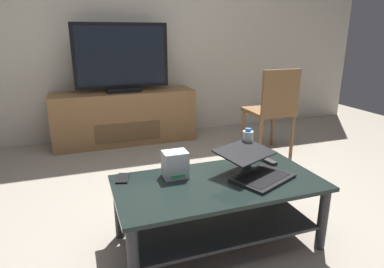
# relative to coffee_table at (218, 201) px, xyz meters

# --- Properties ---
(ground_plane) EXTENTS (7.68, 7.68, 0.00)m
(ground_plane) POSITION_rel_coffee_table_xyz_m (0.01, 0.27, -0.29)
(ground_plane) COLOR #9E9384
(back_wall) EXTENTS (6.40, 0.12, 2.80)m
(back_wall) POSITION_rel_coffee_table_xyz_m (0.01, 2.52, 1.11)
(back_wall) COLOR beige
(back_wall) RESTS_ON ground
(coffee_table) EXTENTS (1.23, 0.62, 0.42)m
(coffee_table) POSITION_rel_coffee_table_xyz_m (0.00, 0.00, 0.00)
(coffee_table) COLOR black
(coffee_table) RESTS_ON ground
(media_cabinet) EXTENTS (1.64, 0.44, 0.61)m
(media_cabinet) POSITION_rel_coffee_table_xyz_m (-0.23, 2.20, 0.02)
(media_cabinet) COLOR olive
(media_cabinet) RESTS_ON ground
(television) EXTENTS (1.06, 0.20, 0.76)m
(television) POSITION_rel_coffee_table_xyz_m (-0.23, 2.18, 0.70)
(television) COLOR black
(television) RESTS_ON media_cabinet
(dining_chair) EXTENTS (0.44, 0.44, 0.93)m
(dining_chair) POSITION_rel_coffee_table_xyz_m (1.17, 1.25, 0.24)
(dining_chair) COLOR brown
(dining_chair) RESTS_ON ground
(laptop) EXTENTS (0.48, 0.50, 0.16)m
(laptop) POSITION_rel_coffee_table_xyz_m (0.24, -0.01, 0.19)
(laptop) COLOR black
(laptop) RESTS_ON coffee_table
(router_box) EXTENTS (0.15, 0.12, 0.16)m
(router_box) POSITION_rel_coffee_table_xyz_m (-0.23, 0.15, 0.21)
(router_box) COLOR silver
(router_box) RESTS_ON coffee_table
(water_bottle_near) EXTENTS (0.07, 0.07, 0.24)m
(water_bottle_near) POSITION_rel_coffee_table_xyz_m (0.30, 0.21, 0.24)
(water_bottle_near) COLOR silver
(water_bottle_near) RESTS_ON coffee_table
(cell_phone) EXTENTS (0.11, 0.15, 0.01)m
(cell_phone) POSITION_rel_coffee_table_xyz_m (-0.53, 0.23, 0.13)
(cell_phone) COLOR black
(cell_phone) RESTS_ON coffee_table
(tv_remote) EXTENTS (0.07, 0.17, 0.02)m
(tv_remote) POSITION_rel_coffee_table_xyz_m (0.44, 0.18, 0.14)
(tv_remote) COLOR #2D2D30
(tv_remote) RESTS_ON coffee_table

